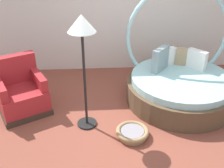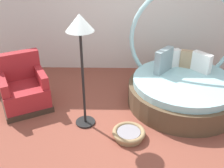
# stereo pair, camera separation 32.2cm
# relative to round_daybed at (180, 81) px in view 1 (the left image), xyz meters

# --- Properties ---
(ground_plane) EXTENTS (8.00, 8.00, 0.02)m
(ground_plane) POSITION_rel_round_daybed_xyz_m (-1.03, -0.75, -0.38)
(ground_plane) COLOR brown
(back_wall) EXTENTS (8.00, 0.12, 3.09)m
(back_wall) POSITION_rel_round_daybed_xyz_m (-1.03, 1.45, 1.17)
(back_wall) COLOR silver
(back_wall) RESTS_ON ground_plane
(round_daybed) EXTENTS (1.97, 1.97, 2.05)m
(round_daybed) POSITION_rel_round_daybed_xyz_m (0.00, 0.00, 0.00)
(round_daybed) COLOR brown
(round_daybed) RESTS_ON ground_plane
(red_armchair) EXTENTS (1.08, 1.08, 0.94)m
(red_armchair) POSITION_rel_round_daybed_xyz_m (-2.85, -0.20, -0.04)
(red_armchair) COLOR #38281E
(red_armchair) RESTS_ON ground_plane
(pet_basket) EXTENTS (0.51, 0.51, 0.13)m
(pet_basket) POSITION_rel_round_daybed_xyz_m (-1.01, -1.06, -0.30)
(pet_basket) COLOR #9E7F56
(pet_basket) RESTS_ON ground_plane
(floor_lamp) EXTENTS (0.40, 0.40, 1.82)m
(floor_lamp) POSITION_rel_round_daybed_xyz_m (-1.71, -0.71, 1.16)
(floor_lamp) COLOR black
(floor_lamp) RESTS_ON ground_plane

